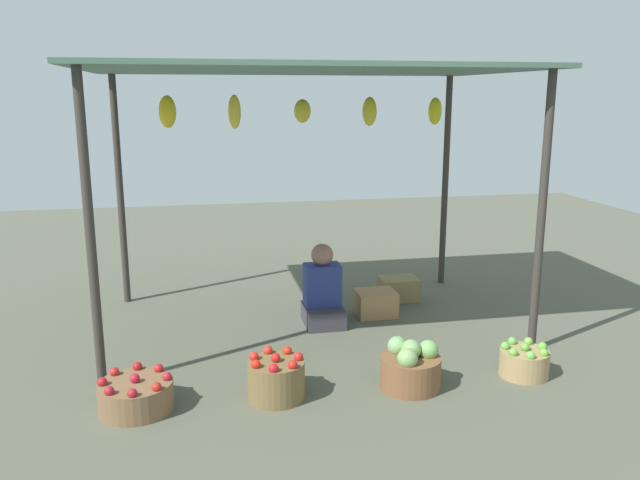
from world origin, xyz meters
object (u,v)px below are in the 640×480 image
(basket_red_apples, at_px, (136,395))
(wooden_crate_stacked_rear, at_px, (376,303))
(basket_cabbages, at_px, (410,368))
(wooden_crate_near_vendor, at_px, (398,289))
(basket_green_apples, at_px, (524,362))
(vendor_person, at_px, (323,294))
(basket_red_tomatoes, at_px, (276,379))

(basket_red_apples, distance_m, wooden_crate_stacked_rear, 2.67)
(basket_cabbages, relative_size, wooden_crate_near_vendor, 1.14)
(basket_cabbages, relative_size, wooden_crate_stacked_rear, 1.17)
(basket_cabbages, bearing_deg, basket_green_apples, 1.58)
(basket_green_apples, height_order, wooden_crate_stacked_rear, basket_green_apples)
(vendor_person, relative_size, basket_red_tomatoes, 1.88)
(basket_red_apples, distance_m, wooden_crate_near_vendor, 3.23)
(basket_red_tomatoes, relative_size, basket_green_apples, 1.10)
(basket_cabbages, distance_m, basket_green_apples, 0.94)
(basket_cabbages, bearing_deg, wooden_crate_near_vendor, 74.18)
(basket_red_apples, relative_size, wooden_crate_near_vendor, 1.30)
(basket_cabbages, xyz_separation_m, wooden_crate_stacked_rear, (0.19, 1.59, -0.03))
(basket_green_apples, xyz_separation_m, wooden_crate_stacked_rear, (-0.75, 1.56, 0.01))
(basket_red_apples, xyz_separation_m, wooden_crate_near_vendor, (2.56, 1.97, 0.01))
(basket_cabbages, distance_m, wooden_crate_stacked_rear, 1.60)
(wooden_crate_near_vendor, xyz_separation_m, wooden_crate_stacked_rear, (-0.38, -0.43, 0.01))
(basket_red_apples, bearing_deg, basket_green_apples, -0.43)
(wooden_crate_stacked_rear, bearing_deg, basket_red_apples, -144.70)
(basket_red_apples, bearing_deg, basket_red_tomatoes, -1.06)
(basket_red_apples, bearing_deg, vendor_person, 41.26)
(basket_red_apples, xyz_separation_m, basket_cabbages, (1.99, -0.05, 0.05))
(basket_red_apples, relative_size, basket_red_tomatoes, 1.24)
(basket_green_apples, distance_m, wooden_crate_stacked_rear, 1.73)
(basket_green_apples, bearing_deg, vendor_person, 132.32)
(basket_red_tomatoes, relative_size, basket_cabbages, 0.92)
(basket_green_apples, bearing_deg, wooden_crate_near_vendor, 100.42)
(basket_red_tomatoes, bearing_deg, basket_green_apples, -0.11)
(wooden_crate_near_vendor, distance_m, wooden_crate_stacked_rear, 0.58)
(vendor_person, xyz_separation_m, basket_red_apples, (-1.62, -1.42, -0.19))
(vendor_person, xyz_separation_m, basket_red_tomatoes, (-0.64, -1.44, -0.15))
(vendor_person, xyz_separation_m, basket_green_apples, (1.31, -1.44, -0.18))
(wooden_crate_near_vendor, bearing_deg, wooden_crate_stacked_rear, -131.31)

